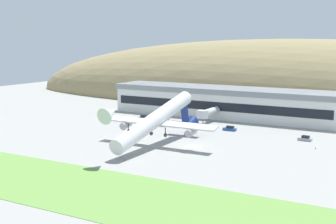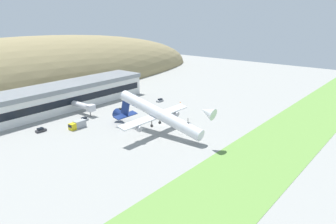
% 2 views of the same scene
% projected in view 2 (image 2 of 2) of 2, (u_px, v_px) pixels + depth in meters
% --- Properties ---
extents(ground_plane, '(375.69, 375.69, 0.00)m').
position_uv_depth(ground_plane, '(163.00, 124.00, 136.90)').
color(ground_plane, gray).
extents(grass_strip_foreground, '(338.12, 26.54, 0.08)m').
position_uv_depth(grass_strip_foreground, '(268.00, 152.00, 109.59)').
color(grass_strip_foreground, '#669342').
rests_on(grass_strip_foreground, ground_plane).
extents(hill_backdrop, '(311.45, 77.86, 61.75)m').
position_uv_depth(hill_backdrop, '(25.00, 88.00, 199.67)').
color(hill_backdrop, '#8E7F56').
rests_on(hill_backdrop, ground_plane).
extents(terminal_building, '(92.51, 17.93, 11.76)m').
position_uv_depth(terminal_building, '(61.00, 95.00, 156.66)').
color(terminal_building, white).
rests_on(terminal_building, ground_plane).
extents(jetway_0, '(3.38, 14.10, 5.43)m').
position_uv_depth(jetway_0, '(84.00, 106.00, 148.40)').
color(jetway_0, silver).
rests_on(jetway_0, ground_plane).
extents(cargo_airplane, '(36.69, 48.85, 15.04)m').
position_uv_depth(cargo_airplane, '(157.00, 114.00, 124.79)').
color(cargo_airplane, silver).
extents(service_car_0, '(4.24, 1.82, 1.59)m').
position_uv_depth(service_car_0, '(160.00, 100.00, 170.59)').
color(service_car_0, '#999EA3').
rests_on(service_car_0, ground_plane).
extents(service_car_1, '(3.93, 2.01, 1.56)m').
position_uv_depth(service_car_1, '(84.00, 119.00, 140.90)').
color(service_car_1, '#999EA3').
rests_on(service_car_1, ground_plane).
extents(service_car_2, '(4.17, 1.88, 1.67)m').
position_uv_depth(service_car_2, '(41.00, 130.00, 127.93)').
color(service_car_2, '#333338').
rests_on(service_car_2, ground_plane).
extents(service_car_3, '(4.50, 1.68, 1.61)m').
position_uv_depth(service_car_3, '(119.00, 111.00, 153.15)').
color(service_car_3, '#264C99').
rests_on(service_car_3, ground_plane).
extents(fuel_truck, '(7.14, 2.61, 2.99)m').
position_uv_depth(fuel_truck, '(78.00, 125.00, 131.74)').
color(fuel_truck, gold).
rests_on(fuel_truck, ground_plane).
extents(traffic_cone_0, '(0.52, 0.52, 0.58)m').
position_uv_depth(traffic_cone_0, '(180.00, 102.00, 168.95)').
color(traffic_cone_0, orange).
rests_on(traffic_cone_0, ground_plane).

